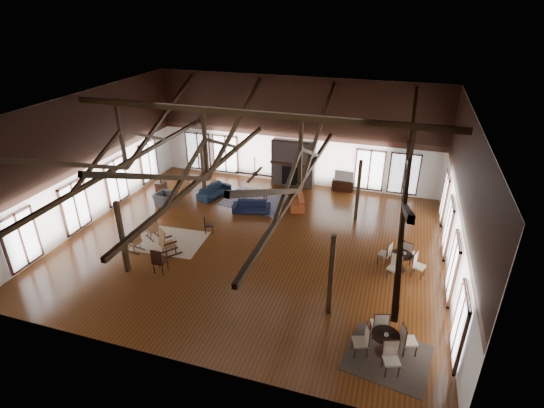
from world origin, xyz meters
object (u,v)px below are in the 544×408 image
(sofa_navy_left, at_px, (214,191))
(cafe_table_near, at_px, (385,340))
(coffee_table, at_px, (255,193))
(sofa_orange, at_px, (297,201))
(armchair, at_px, (165,198))
(tv_console, at_px, (343,185))
(cafe_table_far, at_px, (401,259))
(sofa_navy_front, at_px, (251,207))

(sofa_navy_left, height_order, cafe_table_near, cafe_table_near)
(sofa_navy_left, bearing_deg, coffee_table, -70.23)
(sofa_orange, height_order, armchair, armchair)
(sofa_navy_left, relative_size, coffee_table, 1.43)
(cafe_table_near, distance_m, tv_console, 11.98)
(sofa_navy_left, distance_m, armchair, 2.63)
(sofa_orange, distance_m, cafe_table_far, 6.79)
(sofa_navy_left, height_order, tv_console, tv_console)
(sofa_navy_left, bearing_deg, tv_console, -49.84)
(tv_console, bearing_deg, sofa_navy_front, -134.60)
(sofa_navy_front, relative_size, armchair, 1.94)
(sofa_navy_front, bearing_deg, sofa_navy_left, 142.86)
(sofa_navy_front, height_order, coffee_table, sofa_navy_front)
(cafe_table_near, relative_size, tv_console, 1.69)
(armchair, distance_m, tv_console, 9.67)
(sofa_navy_left, height_order, armchair, armchair)
(coffee_table, relative_size, tv_console, 1.19)
(armchair, relative_size, tv_console, 0.82)
(cafe_table_far, bearing_deg, sofa_navy_front, 158.38)
(cafe_table_near, height_order, tv_console, cafe_table_near)
(cafe_table_far, bearing_deg, sofa_navy_left, 157.77)
(cafe_table_near, distance_m, cafe_table_far, 4.69)
(coffee_table, bearing_deg, sofa_navy_left, 176.17)
(sofa_navy_front, bearing_deg, sofa_orange, 20.06)
(sofa_orange, xyz_separation_m, armchair, (-6.61, -1.84, 0.06))
(coffee_table, relative_size, cafe_table_near, 0.70)
(sofa_navy_left, relative_size, cafe_table_near, 1.01)
(coffee_table, height_order, cafe_table_near, cafe_table_near)
(sofa_navy_left, distance_m, cafe_table_near, 12.95)
(coffee_table, bearing_deg, sofa_navy_front, -86.63)
(cafe_table_near, bearing_deg, tv_console, 104.88)
(tv_console, bearing_deg, sofa_navy_left, -156.20)
(sofa_navy_left, xyz_separation_m, cafe_table_near, (9.57, -8.71, 0.22))
(armchair, height_order, cafe_table_far, cafe_table_far)
(armchair, distance_m, cafe_table_far, 12.16)
(coffee_table, distance_m, cafe_table_near, 11.45)
(coffee_table, bearing_deg, cafe_table_far, -36.15)
(sofa_navy_left, xyz_separation_m, cafe_table_far, (9.87, -4.03, 0.20))
(cafe_table_near, bearing_deg, sofa_navy_left, 137.70)
(sofa_orange, distance_m, tv_console, 3.31)
(cafe_table_near, bearing_deg, sofa_navy_front, 132.81)
(sofa_navy_left, height_order, cafe_table_far, cafe_table_far)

